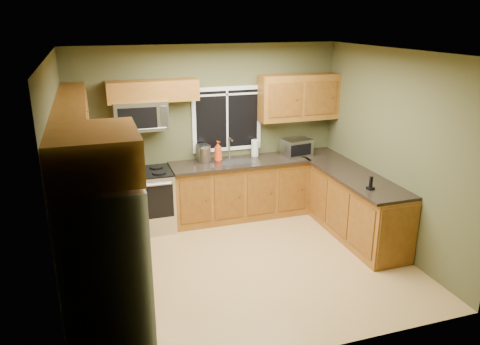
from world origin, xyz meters
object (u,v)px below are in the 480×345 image
microwave (141,115)px  toaster_oven (297,147)px  soap_bottle_a (218,151)px  coffee_maker (203,154)px  paper_towel_roll (255,148)px  soap_bottle_c (206,155)px  kettle (204,154)px  cordless_phone (371,186)px  refrigerator (106,275)px  range (147,200)px

microwave → toaster_oven: microwave is taller
toaster_oven → soap_bottle_a: size_ratio=1.52×
toaster_oven → coffee_maker: size_ratio=1.77×
coffee_maker → microwave: bearing=-179.8°
paper_towel_roll → soap_bottle_c: bearing=178.6°
kettle → cordless_phone: size_ratio=1.67×
microwave → paper_towel_roll: bearing=2.4°
paper_towel_roll → cordless_phone: 2.13m
refrigerator → microwave: size_ratio=2.37×
range → microwave: bearing=90.0°
range → microwave: (-0.00, 0.14, 1.26)m
soap_bottle_a → cordless_phone: (1.56, -1.82, -0.11)m
microwave → refrigerator: bearing=-103.3°
kettle → soap_bottle_c: 0.16m
microwave → paper_towel_roll: size_ratio=2.58×
soap_bottle_c → cordless_phone: (1.72, -1.94, -0.03)m
kettle → soap_bottle_c: (0.07, 0.14, -0.05)m
microwave → range: bearing=-90.0°
paper_towel_roll → microwave: bearing=-177.6°
toaster_oven → soap_bottle_a: bearing=175.9°
paper_towel_roll → soap_bottle_a: soap_bottle_a is taller
refrigerator → paper_towel_roll: bearing=50.3°
refrigerator → microwave: microwave is taller
paper_towel_roll → coffee_maker: bearing=-175.4°
kettle → soap_bottle_a: soap_bottle_a is taller
coffee_maker → soap_bottle_a: (0.23, -0.03, 0.03)m
range → microwave: 1.27m
microwave → cordless_phone: microwave is taller
cordless_phone → kettle: bearing=134.7°
kettle → coffee_maker: bearing=93.1°
soap_bottle_c → cordless_phone: bearing=-48.5°
range → cordless_phone: cordless_phone is taller
paper_towel_roll → soap_bottle_c: 0.80m
refrigerator → toaster_oven: size_ratio=3.69×
range → refrigerator: bearing=-104.0°
microwave → toaster_oven: (2.43, -0.12, -0.65)m
microwave → coffee_maker: 1.13m
soap_bottle_a → soap_bottle_c: bearing=142.2°
paper_towel_roll → soap_bottle_c: paper_towel_roll is taller
paper_towel_roll → cordless_phone: bearing=-64.5°
soap_bottle_c → range: bearing=-166.8°
paper_towel_roll → cordless_phone: (0.92, -1.92, -0.08)m
kettle → soap_bottle_a: 0.23m
soap_bottle_a → coffee_maker: bearing=171.9°
coffee_maker → cordless_phone: (1.79, -1.85, -0.08)m
refrigerator → range: 2.89m
toaster_oven → soap_bottle_c: 1.46m
microwave → kettle: bearing=-2.9°
microwave → coffee_maker: (0.91, 0.00, -0.66)m
cordless_phone → paper_towel_roll: bearing=115.5°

